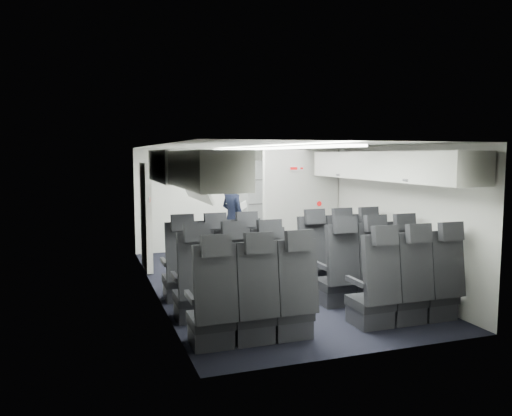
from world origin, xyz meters
TOP-DOWN VIEW (x-y plane):
  - cabin_shell at (0.00, 0.00)m, footprint 3.41×6.01m
  - seat_row_front at (-0.00, -0.53)m, footprint 3.33×0.56m
  - seat_row_mid at (-0.00, -1.43)m, footprint 3.33×0.56m
  - seat_row_rear at (-0.00, -2.33)m, footprint 3.33×0.56m
  - overhead_bin_left_rear at (-1.40, -2.00)m, footprint 0.53×1.80m
  - overhead_bin_left_front_open at (-1.44, -0.25)m, footprint 0.64×1.70m
  - overhead_bin_right_rear at (1.40, -2.00)m, footprint 0.53×1.80m
  - overhead_bin_right_front at (1.40, -0.25)m, footprint 0.53×1.70m
  - bulkhead_partition at (0.98, 0.80)m, footprint 1.40×0.15m
  - galley_unit at (0.95, 2.72)m, footprint 0.85×0.52m
  - boarding_door at (-1.64, 1.55)m, footprint 0.12×1.27m
  - flight_attendant at (0.01, 1.79)m, footprint 0.58×0.69m
  - carry_on_bag at (-1.40, -0.70)m, footprint 0.40×0.31m
  - papers at (0.20, 1.74)m, footprint 0.17×0.12m

SIDE VIEW (x-z plane):
  - seat_row_front at x=0.00m, z-range -0.21..1.02m
  - seat_row_mid at x=0.00m, z-range -0.21..1.02m
  - seat_row_rear at x=0.00m, z-range -0.21..1.02m
  - flight_attendant at x=0.01m, z-range 0.00..1.61m
  - galley_unit at x=0.95m, z-range 0.00..1.90m
  - boarding_door at x=-1.64m, z-range 0.02..1.88m
  - papers at x=0.20m, z-range 0.99..1.13m
  - bulkhead_partition at x=0.98m, z-range 0.01..2.14m
  - cabin_shell at x=0.00m, z-range 0.04..2.21m
  - overhead_bin_left_front_open at x=-1.44m, z-range 1.38..2.10m
  - carry_on_bag at x=-1.40m, z-range 1.68..1.89m
  - overhead_bin_right_front at x=1.40m, z-range 1.66..2.06m
  - overhead_bin_left_rear at x=-1.40m, z-range 1.66..2.06m
  - overhead_bin_right_rear at x=1.40m, z-range 1.66..2.06m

